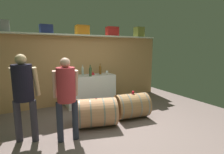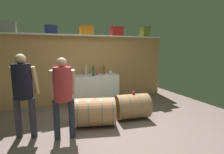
% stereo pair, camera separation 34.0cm
% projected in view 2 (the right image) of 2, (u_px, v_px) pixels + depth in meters
% --- Properties ---
extents(ground_plane, '(6.67, 7.80, 0.02)m').
position_uv_depth(ground_plane, '(106.00, 122.00, 3.97)').
color(ground_plane, '#715F5A').
extents(back_wall_panel, '(5.47, 0.10, 2.03)m').
position_uv_depth(back_wall_panel, '(86.00, 70.00, 5.37)').
color(back_wall_panel, tan).
rests_on(back_wall_panel, ground).
extents(high_shelf_board, '(5.03, 0.40, 0.03)m').
position_uv_depth(high_shelf_board, '(86.00, 36.00, 5.06)').
color(high_shelf_board, white).
rests_on(high_shelf_board, back_wall_panel).
extents(toolcase_grey, '(0.41, 0.27, 0.27)m').
position_uv_depth(toolcase_grey, '(7.00, 27.00, 4.27)').
color(toolcase_grey, gray).
rests_on(toolcase_grey, high_shelf_board).
extents(toolcase_navy, '(0.33, 0.25, 0.23)m').
position_uv_depth(toolcase_navy, '(51.00, 30.00, 4.67)').
color(toolcase_navy, navy).
rests_on(toolcase_navy, high_shelf_board).
extents(toolcase_orange, '(0.37, 0.30, 0.27)m').
position_uv_depth(toolcase_orange, '(86.00, 30.00, 5.04)').
color(toolcase_orange, orange).
rests_on(toolcase_orange, high_shelf_board).
extents(toolcase_red, '(0.39, 0.27, 0.28)m').
position_uv_depth(toolcase_red, '(117.00, 31.00, 5.41)').
color(toolcase_red, red).
rests_on(toolcase_red, high_shelf_board).
extents(toolcase_olive, '(0.31, 0.27, 0.33)m').
position_uv_depth(toolcase_olive, '(145.00, 32.00, 5.80)').
color(toolcase_olive, olive).
rests_on(toolcase_olive, high_shelf_board).
extents(work_cabinet, '(1.44, 0.58, 0.89)m').
position_uv_depth(work_cabinet, '(94.00, 89.00, 5.20)').
color(work_cabinet, white).
rests_on(work_cabinet, ground).
extents(wine_bottle_clear, '(0.06, 0.06, 0.31)m').
position_uv_depth(wine_bottle_clear, '(86.00, 71.00, 5.03)').
color(wine_bottle_clear, '#B2C3B8').
rests_on(wine_bottle_clear, work_cabinet).
extents(wine_bottle_green, '(0.08, 0.08, 0.32)m').
position_uv_depth(wine_bottle_green, '(93.00, 71.00, 4.88)').
color(wine_bottle_green, '#34502F').
rests_on(wine_bottle_green, work_cabinet).
extents(wine_bottle_amber, '(0.07, 0.07, 0.33)m').
position_uv_depth(wine_bottle_amber, '(104.00, 70.00, 5.25)').
color(wine_bottle_amber, brown).
rests_on(wine_bottle_amber, work_cabinet).
extents(wine_glass, '(0.08, 0.08, 0.13)m').
position_uv_depth(wine_glass, '(110.00, 72.00, 5.13)').
color(wine_glass, white).
rests_on(wine_glass, work_cabinet).
extents(red_funnel, '(0.11, 0.11, 0.11)m').
position_uv_depth(red_funnel, '(97.00, 73.00, 5.19)').
color(red_funnel, red).
rests_on(red_funnel, work_cabinet).
extents(wine_barrel_near, '(0.86, 0.69, 0.60)m').
position_uv_depth(wine_barrel_near, '(132.00, 106.00, 4.13)').
color(wine_barrel_near, '#9C7147').
rests_on(wine_barrel_near, ground).
extents(wine_barrel_far, '(0.99, 0.81, 0.62)m').
position_uv_depth(wine_barrel_far, '(95.00, 112.00, 3.74)').
color(wine_barrel_far, tan).
rests_on(wine_barrel_far, ground).
extents(tasting_cup, '(0.06, 0.06, 0.06)m').
position_uv_depth(tasting_cup, '(134.00, 93.00, 4.09)').
color(tasting_cup, red).
rests_on(tasting_cup, wine_barrel_near).
extents(winemaker_pouring, '(0.47, 0.38, 1.52)m').
position_uv_depth(winemaker_pouring, '(63.00, 90.00, 3.10)').
color(winemaker_pouring, '#282D3C').
rests_on(winemaker_pouring, ground).
extents(visitor_tasting, '(0.50, 0.44, 1.58)m').
position_uv_depth(visitor_tasting, '(23.00, 87.00, 3.13)').
color(visitor_tasting, '#322E39').
rests_on(visitor_tasting, ground).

